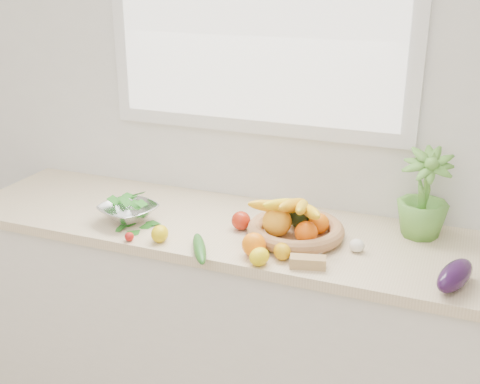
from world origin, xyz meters
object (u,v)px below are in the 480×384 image
at_px(apple, 241,221).
at_px(potted_herb, 424,194).
at_px(eggplant, 455,275).
at_px(fruit_basket, 295,225).
at_px(cucumber, 199,248).
at_px(colander_with_spinach, 128,208).

height_order(apple, potted_herb, potted_herb).
relative_size(eggplant, fruit_basket, 0.52).
xyz_separation_m(apple, cucumber, (-0.06, -0.25, -0.01)).
relative_size(cucumber, potted_herb, 0.70).
height_order(cucumber, potted_herb, potted_herb).
bearing_deg(eggplant, apple, 168.42).
bearing_deg(eggplant, cucumber, -174.19).
height_order(eggplant, potted_herb, potted_herb).
distance_m(apple, cucumber, 0.26).
relative_size(cucumber, fruit_basket, 0.58).
xyz_separation_m(eggplant, fruit_basket, (-0.58, 0.17, 0.01)).
height_order(apple, colander_with_spinach, colander_with_spinach).
xyz_separation_m(potted_herb, fruit_basket, (-0.43, -0.19, -0.12)).
bearing_deg(fruit_basket, potted_herb, 24.10).
xyz_separation_m(apple, fruit_basket, (0.21, 0.01, 0.02)).
bearing_deg(colander_with_spinach, cucumber, -21.93).
relative_size(apple, cucumber, 0.31).
bearing_deg(potted_herb, eggplant, -68.35).
bearing_deg(apple, fruit_basket, 1.89).
distance_m(eggplant, cucumber, 0.86).
height_order(fruit_basket, colander_with_spinach, fruit_basket).
relative_size(apple, potted_herb, 0.22).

